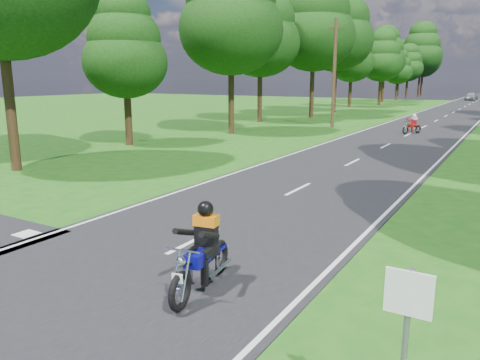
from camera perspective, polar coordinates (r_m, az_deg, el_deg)
The scene contains 8 objects.
ground at distance 9.64m, azimuth -12.79°, elevation -10.79°, with size 160.00×160.00×0.00m, color #165312.
main_road at distance 56.82m, azimuth 24.58°, elevation 7.52°, with size 7.00×140.00×0.02m, color black.
road_markings at distance 54.97m, azimuth 24.21°, elevation 7.44°, with size 7.40×140.00×0.01m.
telegraph_pole at distance 36.46m, azimuth 11.41°, elevation 12.67°, with size 1.20×0.26×8.00m.
road_sign at distance 5.01m, azimuth 19.56°, elevation -17.04°, with size 0.45×0.07×2.00m.
rider_near_blue at distance 8.33m, azimuth -4.79°, elevation -8.21°, with size 0.64×1.92×1.60m, color #0B0C81, non-canonical shape.
rider_far_red at distance 33.81m, azimuth 20.25°, elevation 6.44°, with size 0.53×1.59×1.33m, color #98160B, non-canonical shape.
distant_car at distance 88.05m, azimuth 26.38°, elevation 9.13°, with size 1.55×3.84×1.31m, color #A6A9AD.
Camera 1 is at (6.21, -6.35, 3.75)m, focal length 35.00 mm.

